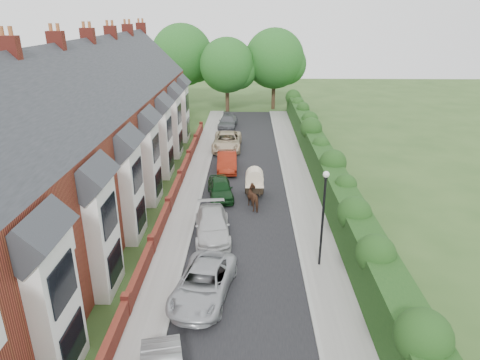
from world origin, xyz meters
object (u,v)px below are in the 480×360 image
Objects in this scene: car_beige at (227,141)px; horse_cart at (254,181)px; car_white at (212,225)px; car_green at (220,188)px; car_grey at (228,122)px; lamppost at (324,207)px; car_red at (227,161)px; horse at (255,198)px; car_silver_b at (203,283)px.

horse_cart is at bearing -76.76° from car_beige.
car_green is (0.10, 5.60, -0.01)m from car_white.
car_grey is at bearing 98.19° from horse_cart.
car_green is (-5.58, 8.60, -2.62)m from lamppost.
car_white is 1.65× the size of horse_cart.
horse_cart reaches higher than car_beige.
lamppost is 15.40m from car_red.
horse_cart is at bearing 60.33° from car_white.
car_white is at bearing -99.96° from car_green.
horse is at bearing -90.00° from horse_cart.
car_green is 1.38× the size of horse_cart.
lamppost is at bearing -71.71° from car_red.
car_white reaches higher than car_green.
horse_cart is (2.17, -5.43, 0.46)m from car_red.
lamppost is 1.78× the size of horse_cart.
car_white is 0.86× the size of car_beige.
lamppost is at bearing 92.20° from horse.
car_beige is (-0.03, 22.40, 0.08)m from car_silver_b.
horse_cart is at bearing -70.65° from car_red.
horse is (-3.21, 6.84, -2.54)m from lamppost.
car_beige is (0.02, 16.80, 0.08)m from car_white.
car_red is (-5.38, 14.20, -2.56)m from lamppost.
car_white is 4.57m from horse.
horse_cart is (-3.21, 8.77, -2.10)m from lamppost.
lamppost reaches higher than car_silver_b.
car_grey is (-0.29, 24.94, -0.02)m from car_white.
lamppost is 6.93m from car_white.
car_silver_b is at bearing -85.39° from car_grey.
car_silver_b reaches higher than car_grey.
car_red is at bearing 78.97° from car_green.
car_grey is at bearing -105.47° from horse.
car_green is 0.86× the size of car_grey.
car_red is (0.20, 5.60, 0.05)m from car_green.
car_beige is at bearing 81.42° from car_green.
car_grey is 19.37m from horse_cart.
car_beige reaches higher than horse.
horse is 1.98m from horse_cart.
lamppost is at bearing -73.97° from car_grey.
car_beige is at bearing -102.22° from horse.
lamppost is 0.92× the size of car_beige.
horse_cart is at bearing 110.08° from lamppost.
car_silver_b is 1.25× the size of car_green.
car_beige reaches higher than car_grey.
car_silver_b is at bearing 52.71° from horse.
car_silver_b is at bearing -99.22° from car_green.
lamppost is 1.16× the size of car_red.
car_grey is (-0.31, 8.14, -0.10)m from car_beige.
car_white is (-5.68, 3.00, -2.60)m from lamppost.
car_green is 2.95m from horse.
horse is at bearing -76.02° from car_red.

